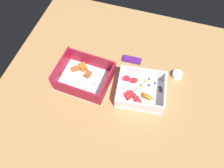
% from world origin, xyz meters
% --- Properties ---
extents(table_surface, '(0.80, 0.80, 0.02)m').
position_xyz_m(table_surface, '(0.00, 0.00, 0.01)').
color(table_surface, '#9E7547').
rests_on(table_surface, ground).
extents(pasta_container, '(0.19, 0.15, 0.07)m').
position_xyz_m(pasta_container, '(-0.11, -0.01, 0.04)').
color(pasta_container, white).
rests_on(pasta_container, table_surface).
extents(fruit_bowl, '(0.18, 0.16, 0.05)m').
position_xyz_m(fruit_bowl, '(0.09, 0.00, 0.04)').
color(fruit_bowl, white).
rests_on(fruit_bowl, table_surface).
extents(candy_bar, '(0.07, 0.03, 0.01)m').
position_xyz_m(candy_bar, '(0.03, 0.13, 0.03)').
color(candy_bar, '#51197A').
rests_on(candy_bar, table_surface).
extents(paper_cup_liner, '(0.04, 0.04, 0.02)m').
position_xyz_m(paper_cup_liner, '(0.20, 0.11, 0.03)').
color(paper_cup_liner, white).
rests_on(paper_cup_liner, table_surface).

